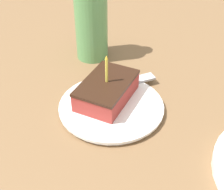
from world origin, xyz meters
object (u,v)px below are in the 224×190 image
at_px(cake_slice, 107,90).
at_px(bottle, 91,21).
at_px(fork, 124,83).
at_px(plate, 112,106).

height_order(cake_slice, bottle, bottle).
bearing_deg(fork, plate, -85.20).
distance_m(fork, bottle, 0.18).
bearing_deg(cake_slice, plate, -31.24).
xyz_separation_m(plate, cake_slice, (-0.02, 0.01, 0.03)).
bearing_deg(plate, bottle, 128.98).
distance_m(plate, fork, 0.07).
height_order(cake_slice, fork, cake_slice).
distance_m(plate, cake_slice, 0.03).
bearing_deg(fork, cake_slice, -99.65).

